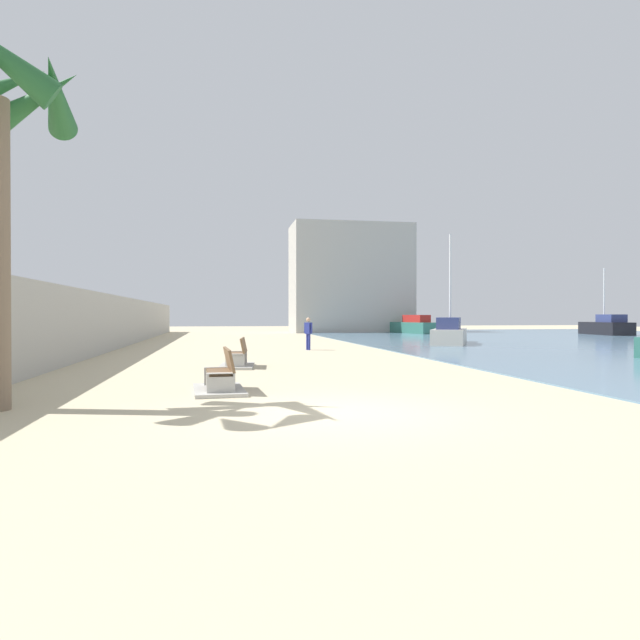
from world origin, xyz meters
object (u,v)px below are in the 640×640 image
object	(u,v)px
bench_far	(238,360)
boat_mid_bay	(607,327)
bench_near	(220,381)
person_walking	(308,331)
boat_distant	(450,333)
boat_outer	(411,326)

from	to	relation	value
bench_far	boat_mid_bay	world-z (taller)	boat_mid_bay
bench_near	person_walking	bearing A→B (deg)	73.44
person_walking	bench_far	bearing A→B (deg)	-113.48
bench_near	person_walking	xyz separation A→B (m)	(4.32, 14.55, 0.70)
boat_distant	boat_outer	distance (m)	19.65
person_walking	boat_distant	distance (m)	9.86
bench_far	person_walking	xyz separation A→B (m)	(3.74, 8.62, 0.70)
person_walking	boat_mid_bay	size ratio (longest dim) A/B	0.28
bench_near	person_walking	distance (m)	15.19
person_walking	boat_distant	bearing A→B (deg)	22.94
bench_far	person_walking	bearing A→B (deg)	66.52
boat_distant	boat_mid_bay	bearing A→B (deg)	31.53
boat_mid_bay	bench_far	bearing A→B (deg)	-142.93
boat_mid_bay	boat_distant	xyz separation A→B (m)	(-19.58, -12.01, -0.08)
person_walking	boat_mid_bay	xyz separation A→B (m)	(28.65, 15.85, -0.20)
boat_outer	boat_mid_bay	bearing A→B (deg)	-25.19
bench_far	person_walking	size ratio (longest dim) A/B	1.37
boat_distant	bench_far	bearing A→B (deg)	-135.81
bench_near	boat_distant	world-z (taller)	boat_distant
bench_near	boat_mid_bay	bearing A→B (deg)	42.67
person_walking	boat_distant	world-z (taller)	boat_distant
bench_far	boat_mid_bay	bearing A→B (deg)	37.07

